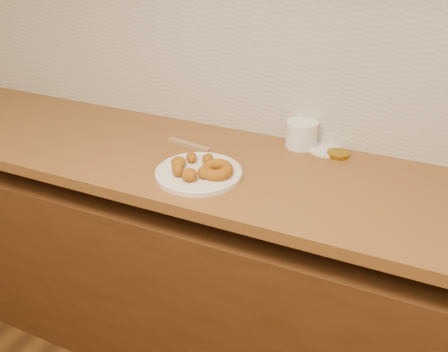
% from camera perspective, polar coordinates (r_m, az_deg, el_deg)
% --- Properties ---
extents(wall_back, '(4.00, 0.02, 2.70)m').
position_cam_1_polar(wall_back, '(1.67, 16.83, 17.47)').
color(wall_back, '#BFB193').
rests_on(wall_back, ground).
extents(base_cabinet, '(3.60, 0.60, 0.77)m').
position_cam_1_polar(base_cabinet, '(1.84, 10.83, -15.06)').
color(base_cabinet, '#512C17').
rests_on(base_cabinet, floor).
extents(butcher_block, '(2.30, 0.62, 0.04)m').
position_cam_1_polar(butcher_block, '(1.76, -8.42, 2.74)').
color(butcher_block, brown).
rests_on(butcher_block, base_cabinet).
extents(backsplash, '(3.60, 0.02, 0.60)m').
position_cam_1_polar(backsplash, '(1.69, 16.04, 12.46)').
color(backsplash, beige).
rests_on(backsplash, wall_back).
extents(donut_plate, '(0.28, 0.28, 0.02)m').
position_cam_1_polar(donut_plate, '(1.55, -3.06, 0.35)').
color(donut_plate, silver).
rests_on(donut_plate, butcher_block).
extents(ring_donut, '(0.11, 0.11, 0.05)m').
position_cam_1_polar(ring_donut, '(1.51, -0.89, 0.77)').
color(ring_donut, '#9D5405').
rests_on(ring_donut, donut_plate).
extents(fried_dough_chunks, '(0.18, 0.19, 0.04)m').
position_cam_1_polar(fried_dough_chunks, '(1.53, -4.11, 1.13)').
color(fried_dough_chunks, '#9D5405').
rests_on(fried_dough_chunks, donut_plate).
extents(plastic_tub, '(0.13, 0.13, 0.10)m').
position_cam_1_polar(plastic_tub, '(1.76, 9.32, 5.00)').
color(plastic_tub, white).
rests_on(plastic_tub, butcher_block).
extents(tub_lid, '(0.16, 0.16, 0.01)m').
position_cam_1_polar(tub_lid, '(1.75, 12.11, 3.10)').
color(tub_lid, white).
rests_on(tub_lid, butcher_block).
extents(brass_jar_lid, '(0.11, 0.11, 0.01)m').
position_cam_1_polar(brass_jar_lid, '(1.73, 13.57, 2.60)').
color(brass_jar_lid, '#9C7714').
rests_on(brass_jar_lid, butcher_block).
extents(wooden_utensil, '(0.18, 0.05, 0.01)m').
position_cam_1_polar(wooden_utensil, '(1.75, -4.26, 3.75)').
color(wooden_utensil, '#93724E').
rests_on(wooden_utensil, butcher_block).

